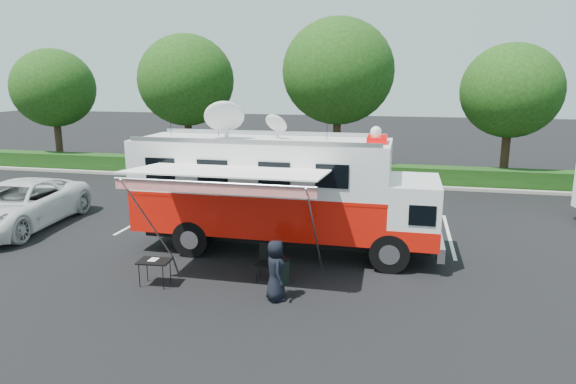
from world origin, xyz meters
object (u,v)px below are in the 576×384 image
(command_truck, at_px, (282,191))
(trash_bin, at_px, (282,270))
(white_suv, at_px, (20,228))
(folding_table, at_px, (154,262))

(command_truck, relative_size, trash_bin, 13.51)
(command_truck, bearing_deg, white_suv, 178.28)
(white_suv, bearing_deg, command_truck, -6.59)
(white_suv, bearing_deg, trash_bin, -19.92)
(folding_table, height_order, trash_bin, folding_table)
(folding_table, distance_m, trash_bin, 3.54)
(white_suv, relative_size, folding_table, 7.01)
(command_truck, height_order, folding_table, command_truck)
(command_truck, distance_m, trash_bin, 3.20)
(folding_table, bearing_deg, trash_bin, 15.99)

